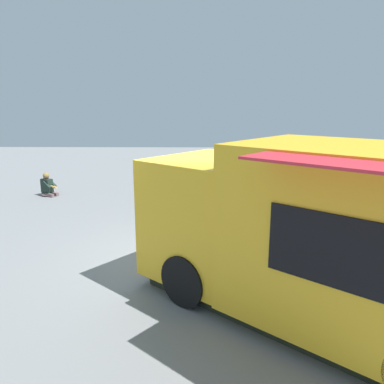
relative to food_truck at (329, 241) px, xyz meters
The scene contains 5 objects.
ground_plane 3.35m from the food_truck, 134.52° to the right, with size 40.00×40.00×0.00m, color gray.
food_truck is the anchor object (origin of this frame).
person_customer 10.25m from the food_truck, 136.94° to the right, with size 0.63×0.77×0.80m.
planter_flowering_near 5.99m from the food_truck, 151.25° to the right, with size 0.51×0.51×0.73m.
planter_flowering_far 4.69m from the food_truck, 146.99° to the left, with size 0.52×0.52×0.67m.
Camera 1 is at (6.94, 0.43, 3.06)m, focal length 34.44 mm.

